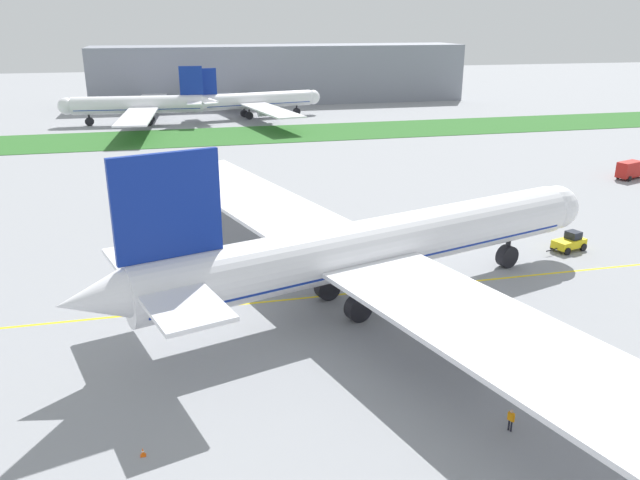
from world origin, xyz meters
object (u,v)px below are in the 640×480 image
object	(u,v)px
airliner_foreground	(369,248)
traffic_cone_near_nose	(143,452)
service_truck_fuel_bowser	(244,190)
parked_airliner_far_outer	(253,101)
pushback_tug	(570,242)
ground_crew_wingwalker_port	(511,418)
service_truck_baggage_loader	(631,169)
parked_airliner_far_right	(141,105)

from	to	relation	value
airliner_foreground	traffic_cone_near_nose	bearing A→B (deg)	-138.21
service_truck_fuel_bowser	airliner_foreground	bearing A→B (deg)	-79.58
service_truck_fuel_bowser	parked_airliner_far_outer	bearing A→B (deg)	81.26
pushback_tug	parked_airliner_far_outer	bearing A→B (deg)	101.00
ground_crew_wingwalker_port	service_truck_fuel_bowser	xyz separation A→B (m)	(-10.45, 60.71, 0.71)
airliner_foreground	service_truck_fuel_bowser	bearing A→B (deg)	100.42
airliner_foreground	parked_airliner_far_outer	xyz separation A→B (m)	(5.67, 122.86, -1.02)
service_truck_fuel_bowser	parked_airliner_far_outer	size ratio (longest dim) A/B	0.09
airliner_foreground	parked_airliner_far_outer	world-z (taller)	airliner_foreground
airliner_foreground	service_truck_baggage_loader	bearing A→B (deg)	32.34
service_truck_baggage_loader	parked_airliner_far_outer	bearing A→B (deg)	122.16
parked_airliner_far_outer	parked_airliner_far_right	bearing A→B (deg)	-170.77
traffic_cone_near_nose	parked_airliner_far_right	bearing A→B (deg)	91.47
traffic_cone_near_nose	parked_airliner_far_outer	bearing A→B (deg)	79.44
airliner_foreground	ground_crew_wingwalker_port	world-z (taller)	airliner_foreground
airliner_foreground	traffic_cone_near_nose	size ratio (longest dim) A/B	153.53
parked_airliner_far_right	traffic_cone_near_nose	bearing A→B (deg)	-88.53
pushback_tug	parked_airliner_far_right	xyz separation A→B (m)	(-52.08, 109.52, 3.92)
ground_crew_wingwalker_port	traffic_cone_near_nose	size ratio (longest dim) A/B	2.81
service_truck_baggage_loader	parked_airliner_far_right	bearing A→B (deg)	136.06
parked_airliner_far_right	parked_airliner_far_outer	world-z (taller)	parked_airliner_far_right
airliner_foreground	parked_airliner_far_right	bearing A→B (deg)	101.58
service_truck_baggage_loader	parked_airliner_far_outer	distance (m)	100.81
airliner_foreground	parked_airliner_far_outer	size ratio (longest dim) A/B	1.41
traffic_cone_near_nose	service_truck_fuel_bowser	size ratio (longest dim) A/B	0.10
traffic_cone_near_nose	parked_airliner_far_outer	size ratio (longest dim) A/B	0.01
pushback_tug	airliner_foreground	bearing A→B (deg)	-163.07
parked_airliner_far_outer	traffic_cone_near_nose	bearing A→B (deg)	-100.56
ground_crew_wingwalker_port	service_truck_fuel_bowser	bearing A→B (deg)	99.76
ground_crew_wingwalker_port	traffic_cone_near_nose	xyz separation A→B (m)	(-23.92, 3.07, -0.71)
airliner_foreground	pushback_tug	size ratio (longest dim) A/B	15.09
ground_crew_wingwalker_port	service_truck_fuel_bowser	distance (m)	61.60
traffic_cone_near_nose	parked_airliner_far_right	xyz separation A→B (m)	(-3.51, 136.49, 4.68)
service_truck_fuel_bowser	pushback_tug	bearing A→B (deg)	-41.14
pushback_tug	parked_airliner_far_outer	world-z (taller)	parked_airliner_far_outer
traffic_cone_near_nose	service_truck_fuel_bowser	xyz separation A→B (m)	(13.48, 57.63, 1.42)
traffic_cone_near_nose	service_truck_baggage_loader	world-z (taller)	service_truck_baggage_loader
service_truck_baggage_loader	service_truck_fuel_bowser	world-z (taller)	service_truck_fuel_bowser
service_truck_fuel_bowser	parked_airliner_far_right	xyz separation A→B (m)	(-16.99, 78.86, 3.26)
service_truck_baggage_loader	parked_airliner_far_outer	world-z (taller)	parked_airliner_far_outer
ground_crew_wingwalker_port	service_truck_baggage_loader	size ratio (longest dim) A/B	0.26
ground_crew_wingwalker_port	service_truck_baggage_loader	xyz separation A→B (m)	(56.06, 59.11, 0.67)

